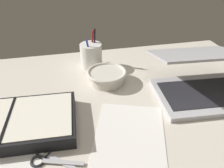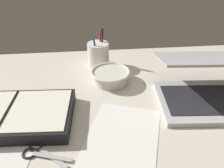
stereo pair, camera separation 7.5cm
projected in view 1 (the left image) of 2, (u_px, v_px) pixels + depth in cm
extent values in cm
cube|color=beige|center=(112.00, 114.00, 73.97)|extent=(140.00, 100.00, 2.00)
cube|color=#B7B7BC|center=(201.00, 95.00, 79.90)|extent=(33.94, 26.26, 1.80)
cube|color=#232328|center=(202.00, 93.00, 79.35)|extent=(29.57, 19.30, 0.24)
cube|color=#B7B7BC|center=(197.00, 54.00, 80.52)|extent=(33.90, 25.66, 6.89)
cube|color=silver|center=(197.00, 55.00, 80.20)|extent=(31.14, 23.04, 5.82)
cylinder|color=silver|center=(107.00, 77.00, 87.78)|extent=(13.72, 13.72, 4.48)
torus|color=silver|center=(107.00, 72.00, 86.57)|extent=(16.14, 16.14, 1.29)
cylinder|color=white|center=(91.00, 56.00, 97.60)|extent=(9.63, 9.63, 10.71)
cylinder|color=black|center=(95.00, 46.00, 97.37)|extent=(1.60, 1.79, 15.97)
cylinder|color=#233899|center=(89.00, 54.00, 94.25)|extent=(2.49, 1.51, 12.98)
cylinder|color=#B21E1E|center=(92.00, 46.00, 98.04)|extent=(2.32, 1.33, 15.22)
cube|color=black|center=(10.00, 124.00, 65.37)|extent=(39.87, 24.11, 4.22)
cube|color=silver|center=(41.00, 115.00, 65.43)|extent=(19.10, 20.89, 0.30)
cube|color=black|center=(8.00, 118.00, 64.06)|extent=(1.94, 19.91, 0.30)
cube|color=#B7B7BC|center=(63.00, 162.00, 55.70)|extent=(10.71, 4.40, 0.30)
cube|color=#B7B7BC|center=(63.00, 163.00, 55.86)|extent=(8.93, 8.09, 0.30)
torus|color=#232328|center=(38.00, 161.00, 56.33)|extent=(3.90, 3.90, 0.70)
torus|color=#232328|center=(44.00, 153.00, 58.57)|extent=(3.90, 3.90, 0.70)
cube|color=white|center=(130.00, 137.00, 63.51)|extent=(28.96, 34.74, 0.16)
cube|color=white|center=(8.00, 165.00, 55.55)|extent=(21.42, 31.52, 0.16)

